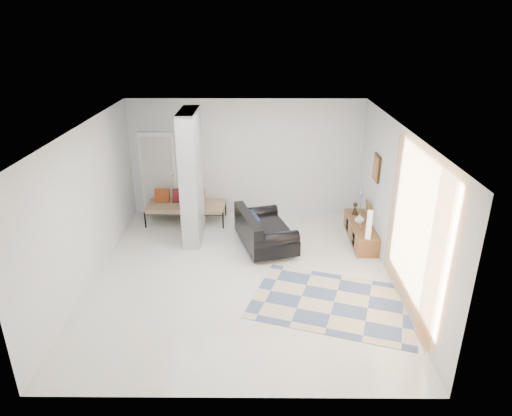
{
  "coord_description": "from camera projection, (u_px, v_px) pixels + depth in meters",
  "views": [
    {
      "loc": [
        0.31,
        -7.43,
        4.49
      ],
      "look_at": [
        0.26,
        0.6,
        1.12
      ],
      "focal_mm": 32.0,
      "sensor_mm": 36.0,
      "label": 1
    }
  ],
  "objects": [
    {
      "name": "ceiling",
      "position": [
        240.0,
        128.0,
        7.51
      ],
      "size": [
        6.0,
        6.0,
        0.0
      ],
      "primitive_type": "plane",
      "rotation": [
        3.14,
        0.0,
        0.0
      ],
      "color": "white",
      "rests_on": "wall_back"
    },
    {
      "name": "cylinder_lamp",
      "position": [
        369.0,
        225.0,
        9.03
      ],
      "size": [
        0.11,
        0.11,
        0.6
      ],
      "primitive_type": "cylinder",
      "color": "silver",
      "rests_on": "media_console"
    },
    {
      "name": "wall_back",
      "position": [
        246.0,
        158.0,
        10.82
      ],
      "size": [
        6.0,
        0.0,
        6.0
      ],
      "primitive_type": "plane",
      "rotation": [
        1.57,
        0.0,
        0.0
      ],
      "color": "silver",
      "rests_on": "ground"
    },
    {
      "name": "vase",
      "position": [
        359.0,
        219.0,
        9.76
      ],
      "size": [
        0.23,
        0.23,
        0.22
      ],
      "primitive_type": "imported",
      "rotation": [
        0.0,
        0.0,
        -0.11
      ],
      "color": "silver",
      "rests_on": "media_console"
    },
    {
      "name": "area_rug",
      "position": [
        334.0,
        302.0,
        7.77
      ],
      "size": [
        3.15,
        2.56,
        0.01
      ],
      "primitive_type": "cube",
      "rotation": [
        0.0,
        0.0,
        -0.31
      ],
      "color": "beige",
      "rests_on": "floor"
    },
    {
      "name": "partition_column",
      "position": [
        192.0,
        177.0,
        9.53
      ],
      "size": [
        0.35,
        1.2,
        2.8
      ],
      "primitive_type": "cube",
      "color": "#A3A7AA",
      "rests_on": "floor"
    },
    {
      "name": "curtain",
      "position": [
        413.0,
        233.0,
        6.96
      ],
      "size": [
        0.0,
        2.55,
        2.55
      ],
      "primitive_type": "plane",
      "rotation": [
        1.57,
        0.0,
        1.57
      ],
      "color": "orange",
      "rests_on": "wall_right"
    },
    {
      "name": "media_console",
      "position": [
        361.0,
        231.0,
        9.88
      ],
      "size": [
        0.45,
        1.65,
        0.8
      ],
      "color": "brown",
      "rests_on": "floor"
    },
    {
      "name": "bronze_figurine",
      "position": [
        355.0,
        208.0,
        10.21
      ],
      "size": [
        0.16,
        0.16,
        0.27
      ],
      "primitive_type": null,
      "rotation": [
        0.0,
        0.0,
        0.16
      ],
      "color": "black",
      "rests_on": "media_console"
    },
    {
      "name": "daybed",
      "position": [
        185.0,
        205.0,
        10.72
      ],
      "size": [
        1.83,
        0.79,
        0.77
      ],
      "rotation": [
        0.0,
        0.0,
        -0.01
      ],
      "color": "black",
      "rests_on": "floor"
    },
    {
      "name": "loveseat",
      "position": [
        263.0,
        231.0,
        9.54
      ],
      "size": [
        1.38,
        1.84,
        0.76
      ],
      "rotation": [
        0.0,
        0.0,
        0.29
      ],
      "color": "silver",
      "rests_on": "floor"
    },
    {
      "name": "wall_right",
      "position": [
        397.0,
        207.0,
        8.04
      ],
      "size": [
        0.0,
        6.0,
        6.0
      ],
      "primitive_type": "plane",
      "rotation": [
        1.57,
        0.0,
        -1.57
      ],
      "color": "silver",
      "rests_on": "ground"
    },
    {
      "name": "wall_front",
      "position": [
        232.0,
        306.0,
        5.29
      ],
      "size": [
        6.0,
        0.0,
        6.0
      ],
      "primitive_type": "plane",
      "rotation": [
        -1.57,
        0.0,
        0.0
      ],
      "color": "silver",
      "rests_on": "ground"
    },
    {
      "name": "floor",
      "position": [
        242.0,
        275.0,
        8.59
      ],
      "size": [
        6.0,
        6.0,
        0.0
      ],
      "primitive_type": "plane",
      "color": "silver",
      "rests_on": "ground"
    },
    {
      "name": "hallway_door",
      "position": [
        159.0,
        174.0,
        10.94
      ],
      "size": [
        0.85,
        0.06,
        2.04
      ],
      "primitive_type": "cube",
      "color": "white",
      "rests_on": "floor"
    },
    {
      "name": "wall_art",
      "position": [
        377.0,
        168.0,
        9.32
      ],
      "size": [
        0.04,
        0.45,
        0.55
      ],
      "primitive_type": "cube",
      "color": "#37230F",
      "rests_on": "wall_right"
    },
    {
      "name": "wall_left",
      "position": [
        86.0,
        206.0,
        8.07
      ],
      "size": [
        0.0,
        6.0,
        6.0
      ],
      "primitive_type": "plane",
      "rotation": [
        1.57,
        0.0,
        1.57
      ],
      "color": "silver",
      "rests_on": "ground"
    }
  ]
}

